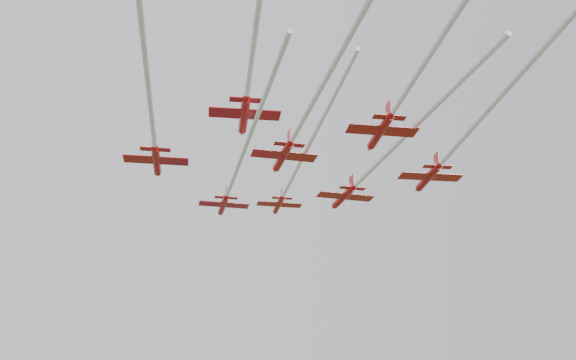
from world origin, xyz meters
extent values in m
cylinder|color=red|center=(2.53, 21.10, 53.16)|extent=(1.37, 7.70, 0.99)
cone|color=red|center=(2.76, 25.74, 53.16)|extent=(1.07, 1.67, 0.99)
cone|color=red|center=(2.32, 16.74, 53.16)|extent=(0.95, 1.12, 0.90)
ellipsoid|color=black|center=(2.62, 22.90, 53.52)|extent=(0.42, 0.87, 0.29)
cube|color=red|center=(2.50, 20.38, 52.94)|extent=(8.03, 2.73, 0.09)
cube|color=red|center=(2.36, 17.59, 53.16)|extent=(3.65, 1.26, 0.07)
cube|color=red|center=(2.37, 17.77, 54.16)|extent=(0.17, 1.62, 1.80)
cylinder|color=silver|center=(1.16, -6.77, 53.12)|extent=(2.81, 46.05, 0.54)
cylinder|color=red|center=(-8.34, 13.33, 49.62)|extent=(1.10, 7.74, 1.00)
cone|color=red|center=(-8.28, 18.02, 49.62)|extent=(1.02, 1.65, 1.00)
cone|color=red|center=(-8.39, 8.92, 49.62)|extent=(0.92, 1.10, 0.91)
ellipsoid|color=black|center=(-8.31, 15.15, 49.98)|extent=(0.39, 0.87, 0.29)
cube|color=red|center=(-8.35, 12.60, 49.39)|extent=(8.03, 2.47, 0.09)
cube|color=red|center=(-8.38, 9.79, 49.62)|extent=(3.65, 1.14, 0.07)
cube|color=red|center=(-8.38, 9.97, 50.62)|extent=(0.11, 1.64, 1.82)
cylinder|color=silver|center=(-8.69, -13.95, 49.57)|extent=(1.12, 44.75, 0.55)
cylinder|color=red|center=(11.92, 12.44, 52.39)|extent=(1.46, 9.24, 1.19)
cone|color=red|center=(11.76, 18.02, 52.39)|extent=(1.25, 1.98, 1.19)
cone|color=red|center=(12.07, 7.19, 52.39)|extent=(1.12, 1.33, 1.08)
ellipsoid|color=black|center=(11.86, 14.61, 52.82)|extent=(0.48, 1.04, 0.35)
cube|color=red|center=(11.94, 11.57, 52.12)|extent=(9.61, 3.09, 0.11)
cube|color=red|center=(12.04, 8.22, 52.39)|extent=(4.37, 1.43, 0.09)
cube|color=red|center=(12.03, 8.43, 53.58)|extent=(0.17, 1.95, 2.17)
cylinder|color=silver|center=(12.72, -15.22, 52.33)|extent=(1.92, 43.65, 0.65)
cylinder|color=red|center=(-19.66, -1.89, 49.93)|extent=(1.77, 8.47, 1.09)
cone|color=red|center=(-19.24, 3.19, 49.93)|extent=(1.23, 1.86, 1.09)
cone|color=red|center=(-20.05, -6.67, 49.93)|extent=(1.08, 1.26, 0.99)
ellipsoid|color=black|center=(-19.50, 0.08, 50.32)|extent=(0.49, 0.97, 0.32)
cube|color=red|center=(-19.72, -2.68, 49.68)|extent=(8.89, 3.27, 0.10)
cube|color=red|center=(-19.97, -5.73, 49.93)|extent=(4.04, 1.51, 0.08)
cube|color=red|center=(-19.95, -5.54, 51.01)|extent=(0.24, 1.78, 1.98)
cylinder|color=silver|center=(-22.05, -31.19, 49.88)|extent=(4.51, 48.00, 0.59)
cylinder|color=red|center=(-1.93, -2.09, 52.30)|extent=(1.20, 9.07, 1.17)
cone|color=red|center=(-1.92, 3.41, 52.30)|extent=(1.18, 1.92, 1.17)
cone|color=red|center=(-1.95, -7.26, 52.30)|extent=(1.07, 1.28, 1.07)
ellipsoid|color=black|center=(-1.93, 0.05, 52.72)|extent=(0.45, 1.02, 0.34)
cube|color=red|center=(-1.94, -2.94, 52.03)|extent=(9.40, 2.80, 0.11)
cube|color=red|center=(-1.95, -6.25, 52.30)|extent=(4.27, 1.29, 0.09)
cube|color=red|center=(-1.95, -6.03, 53.47)|extent=(0.11, 1.92, 2.13)
cylinder|color=silver|center=(-2.00, -24.03, 52.24)|extent=(0.73, 32.37, 0.64)
cylinder|color=red|center=(20.89, -1.46, 51.34)|extent=(2.13, 9.19, 1.18)
cone|color=red|center=(21.47, 4.03, 51.34)|extent=(1.38, 2.04, 1.18)
cone|color=red|center=(20.34, -6.63, 51.34)|extent=(1.20, 1.39, 1.07)
ellipsoid|color=black|center=(21.12, 0.67, 51.77)|extent=(0.56, 1.06, 0.34)
cube|color=red|center=(20.80, -2.31, 51.07)|extent=(9.68, 3.77, 0.11)
cube|color=red|center=(20.45, -5.62, 51.34)|extent=(4.40, 1.73, 0.09)
cube|color=red|center=(20.47, -5.41, 52.52)|extent=(0.31, 1.93, 2.15)
cylinder|color=silver|center=(18.16, -27.25, 51.29)|extent=(4.89, 40.13, 0.64)
cylinder|color=red|center=(-9.70, -15.00, 51.54)|extent=(1.97, 8.47, 1.09)
cone|color=red|center=(-9.16, -9.94, 51.54)|extent=(1.27, 1.88, 1.09)
cone|color=red|center=(-10.20, -19.77, 51.54)|extent=(1.11, 1.28, 0.99)
ellipsoid|color=black|center=(-9.49, -13.04, 51.94)|extent=(0.51, 0.98, 0.32)
cube|color=red|center=(-9.78, -15.79, 51.29)|extent=(8.92, 3.47, 0.10)
cube|color=red|center=(-10.10, -18.84, 51.54)|extent=(4.06, 1.60, 0.08)
cube|color=red|center=(-10.08, -18.64, 52.63)|extent=(0.29, 1.78, 1.98)
cylinder|color=red|center=(8.08, -14.77, 51.36)|extent=(1.86, 8.87, 1.14)
cone|color=red|center=(8.52, -9.45, 51.36)|extent=(1.29, 1.95, 1.14)
cone|color=red|center=(7.67, -19.78, 51.36)|extent=(1.13, 1.32, 1.04)
ellipsoid|color=black|center=(8.25, -12.71, 51.78)|extent=(0.51, 1.02, 0.33)
cube|color=red|center=(8.02, -15.60, 51.11)|extent=(9.31, 3.43, 0.10)
cube|color=red|center=(7.75, -18.80, 51.36)|extent=(4.23, 1.58, 0.08)
cube|color=red|center=(7.77, -18.59, 52.50)|extent=(0.26, 1.87, 2.07)
camera|label=1|loc=(-20.44, -84.66, 15.31)|focal=40.00mm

